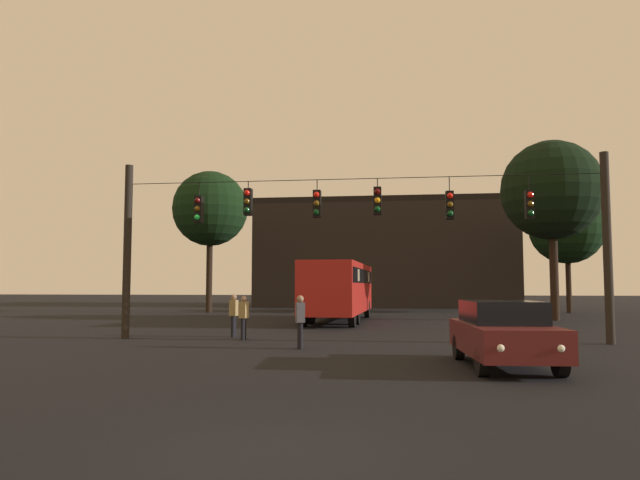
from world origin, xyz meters
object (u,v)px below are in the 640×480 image
city_bus (339,286)px  pedestrian_crossing_right (234,313)px  pedestrian_crossing_left (300,319)px  tree_behind_building (567,227)px  pedestrian_crossing_center (244,315)px  tree_right_far (552,191)px  tree_left_silhouette (210,209)px  car_far_left (333,301)px  car_near_right (503,332)px

city_bus → pedestrian_crossing_right: (-2.94, -9.74, -1.00)m
pedestrian_crossing_left → tree_behind_building: bearing=60.0°
pedestrian_crossing_center → tree_right_far: 20.01m
pedestrian_crossing_left → tree_left_silhouette: 25.37m
car_far_left → pedestrian_crossing_right: pedestrian_crossing_right is taller
city_bus → pedestrian_crossing_left: bearing=-89.4°
car_near_right → tree_left_silhouette: bearing=121.0°
pedestrian_crossing_left → pedestrian_crossing_center: bearing=132.9°
pedestrian_crossing_right → tree_right_far: bearing=40.3°
pedestrian_crossing_left → car_far_left: bearing=93.9°
car_far_left → pedestrian_crossing_center: size_ratio=2.88×
city_bus → tree_right_far: tree_right_far is taller
car_near_right → tree_right_far: (5.97, 19.11, 6.24)m
car_far_left → pedestrian_crossing_right: (-1.42, -20.66, 0.07)m
car_near_right → car_far_left: bearing=104.1°
pedestrian_crossing_right → tree_right_far: (14.34, 12.15, 6.16)m
tree_left_silhouette → tree_behind_building: bearing=6.4°
pedestrian_crossing_left → car_near_right: bearing=-31.9°
car_near_right → pedestrian_crossing_center: 9.69m
city_bus → car_near_right: city_bus is taller
city_bus → tree_left_silhouette: size_ratio=1.12×
car_near_right → tree_right_far: size_ratio=0.45×
car_near_right → tree_right_far: bearing=72.7°
pedestrian_crossing_left → tree_right_far: 20.37m
pedestrian_crossing_center → tree_left_silhouette: size_ratio=0.15×
tree_behind_building → tree_right_far: 9.97m
car_far_left → pedestrian_crossing_right: bearing=-93.9°
tree_left_silhouette → car_near_right: bearing=-59.0°
tree_left_silhouette → pedestrian_crossing_center: bearing=-68.7°
car_far_left → pedestrian_crossing_left: bearing=-86.1°
tree_behind_building → tree_right_far: size_ratio=0.87×
pedestrian_crossing_center → tree_behind_building: bearing=53.1°
city_bus → pedestrian_crossing_right: 10.22m
tree_right_far → pedestrian_crossing_center: bearing=-135.9°
tree_behind_building → city_bus: bearing=-141.3°
pedestrian_crossing_center → tree_behind_building: tree_behind_building is taller
pedestrian_crossing_left → pedestrian_crossing_center: pedestrian_crossing_left is taller
tree_left_silhouette → pedestrian_crossing_left: bearing=-65.7°
pedestrian_crossing_left → pedestrian_crossing_right: (-3.07, 3.68, -0.02)m
pedestrian_crossing_center → tree_behind_building: (16.96, 22.58, 5.07)m
tree_right_far → tree_left_silhouette: bearing=162.9°
pedestrian_crossing_center → pedestrian_crossing_right: (-0.67, 1.09, 0.02)m
tree_behind_building → tree_right_far: bearing=-109.4°
car_far_left → tree_left_silhouette: size_ratio=0.44×
car_far_left → city_bus: bearing=-82.1°
car_far_left → tree_right_far: 16.69m
car_far_left → tree_right_far: (12.92, -8.52, 6.24)m
city_bus → pedestrian_crossing_right: city_bus is taller
city_bus → tree_left_silhouette: (-9.98, 8.97, 5.36)m
tree_right_far → tree_behind_building: bearing=70.6°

